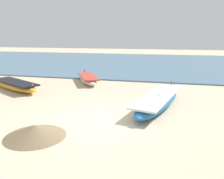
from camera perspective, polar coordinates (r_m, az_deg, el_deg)
name	(u,v)px	position (r m, az deg, el deg)	size (l,w,h in m)	color
ground	(101,120)	(7.67, -2.72, -7.52)	(80.00, 80.00, 0.00)	beige
sea_water	(147,62)	(23.64, 8.80, 6.68)	(60.00, 20.00, 0.08)	slate
fishing_boat_3	(16,85)	(12.70, -22.93, 1.01)	(3.72, 2.54, 0.64)	gold
fishing_boat_4	(159,100)	(9.09, 11.54, -2.67)	(2.01, 4.72, 0.68)	#1E669E
fishing_boat_6	(88,79)	(13.56, -5.97, 2.66)	(2.24, 3.13, 0.62)	beige
debris_pile_0	(35,131)	(6.74, -18.67, -9.72)	(1.70, 1.70, 0.34)	#7A6647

